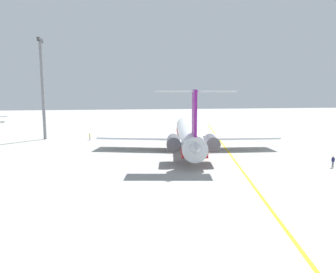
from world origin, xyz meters
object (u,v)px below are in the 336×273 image
main_jetliner (188,135)px  ground_crew_near_tail (90,136)px  safety_cone_nose (237,134)px  light_mast (42,85)px  ground_crew_near_nose (333,160)px

main_jetliner → ground_crew_near_tail: (16.88, 19.97, -2.10)m
main_jetliner → safety_cone_nose: size_ratio=72.40×
main_jetliner → ground_crew_near_tail: main_jetliner is taller
safety_cone_nose → light_mast: (0.97, 48.28, 12.76)m
main_jetliner → safety_cone_nose: 26.45m
ground_crew_near_nose → safety_cone_nose: bearing=55.2°
ground_crew_near_nose → safety_cone_nose: ground_crew_near_nose is taller
ground_crew_near_nose → light_mast: 63.07m
main_jetliner → light_mast: 38.36m
main_jetliner → ground_crew_near_tail: 26.23m
ground_crew_near_nose → main_jetliner: bearing=101.0°
ground_crew_near_nose → ground_crew_near_tail: 51.18m
main_jetliner → safety_cone_nose: main_jetliner is taller
ground_crew_near_nose → light_mast: light_mast is taller
ground_crew_near_tail → main_jetliner: bearing=-63.3°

